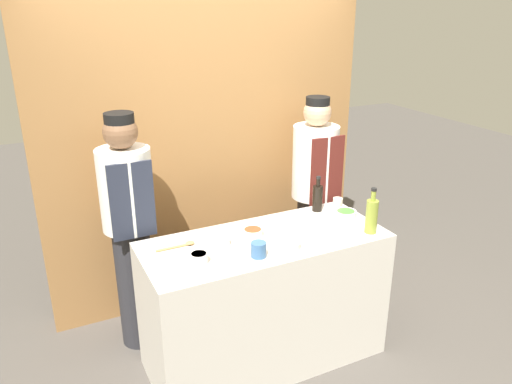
{
  "coord_description": "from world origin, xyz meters",
  "views": [
    {
      "loc": [
        -1.34,
        -2.58,
        2.38
      ],
      "look_at": [
        0.0,
        0.13,
        1.22
      ],
      "focal_mm": 35.0,
      "sensor_mm": 36.0,
      "label": 1
    }
  ],
  "objects_px": {
    "sauce_bowl_brown": "(253,232)",
    "chef_right": "(314,193)",
    "cup_cream": "(338,204)",
    "chef_left": "(130,226)",
    "sauce_bowl_white": "(287,244)",
    "bottle_soy": "(318,197)",
    "sauce_bowl_green": "(346,213)",
    "wooden_spoon": "(181,245)",
    "cutting_board": "(293,226)",
    "cup_blue": "(259,250)",
    "bottle_oil": "(372,215)",
    "sauce_bowl_red": "(199,257)",
    "sauce_bowl_orange": "(220,241)"
  },
  "relations": [
    {
      "from": "sauce_bowl_red",
      "to": "sauce_bowl_white",
      "type": "distance_m",
      "value": 0.56
    },
    {
      "from": "bottle_oil",
      "to": "cup_blue",
      "type": "relative_size",
      "value": 3.36
    },
    {
      "from": "sauce_bowl_green",
      "to": "chef_left",
      "type": "xyz_separation_m",
      "value": [
        -1.42,
        0.52,
        -0.02
      ]
    },
    {
      "from": "bottle_oil",
      "to": "chef_right",
      "type": "xyz_separation_m",
      "value": [
        0.07,
        0.8,
        -0.13
      ]
    },
    {
      "from": "wooden_spoon",
      "to": "sauce_bowl_orange",
      "type": "bearing_deg",
      "value": -17.58
    },
    {
      "from": "sauce_bowl_white",
      "to": "wooden_spoon",
      "type": "bearing_deg",
      "value": 152.51
    },
    {
      "from": "sauce_bowl_orange",
      "to": "cup_cream",
      "type": "xyz_separation_m",
      "value": [
        0.99,
        0.14,
        0.02
      ]
    },
    {
      "from": "sauce_bowl_white",
      "to": "sauce_bowl_orange",
      "type": "bearing_deg",
      "value": 146.72
    },
    {
      "from": "sauce_bowl_orange",
      "to": "chef_right",
      "type": "xyz_separation_m",
      "value": [
        1.03,
        0.53,
        -0.03
      ]
    },
    {
      "from": "cutting_board",
      "to": "chef_left",
      "type": "relative_size",
      "value": 0.18
    },
    {
      "from": "sauce_bowl_white",
      "to": "cup_blue",
      "type": "height_order",
      "value": "cup_blue"
    },
    {
      "from": "bottle_oil",
      "to": "chef_right",
      "type": "relative_size",
      "value": 0.19
    },
    {
      "from": "chef_left",
      "to": "chef_right",
      "type": "distance_m",
      "value": 1.49
    },
    {
      "from": "sauce_bowl_green",
      "to": "cutting_board",
      "type": "xyz_separation_m",
      "value": [
        -0.43,
        0.02,
        -0.02
      ]
    },
    {
      "from": "sauce_bowl_red",
      "to": "sauce_bowl_green",
      "type": "height_order",
      "value": "sauce_bowl_red"
    },
    {
      "from": "chef_right",
      "to": "sauce_bowl_red",
      "type": "bearing_deg",
      "value": -150.94
    },
    {
      "from": "sauce_bowl_orange",
      "to": "bottle_oil",
      "type": "height_order",
      "value": "bottle_oil"
    },
    {
      "from": "sauce_bowl_brown",
      "to": "wooden_spoon",
      "type": "bearing_deg",
      "value": 173.82
    },
    {
      "from": "bottle_oil",
      "to": "cup_cream",
      "type": "height_order",
      "value": "bottle_oil"
    },
    {
      "from": "sauce_bowl_brown",
      "to": "chef_right",
      "type": "relative_size",
      "value": 0.08
    },
    {
      "from": "sauce_bowl_red",
      "to": "sauce_bowl_orange",
      "type": "relative_size",
      "value": 0.89
    },
    {
      "from": "sauce_bowl_green",
      "to": "sauce_bowl_red",
      "type": "bearing_deg",
      "value": -172.06
    },
    {
      "from": "sauce_bowl_orange",
      "to": "bottle_oil",
      "type": "bearing_deg",
      "value": -16.06
    },
    {
      "from": "bottle_soy",
      "to": "cutting_board",
      "type": "bearing_deg",
      "value": -150.81
    },
    {
      "from": "sauce_bowl_red",
      "to": "bottle_soy",
      "type": "distance_m",
      "value": 1.11
    },
    {
      "from": "sauce_bowl_white",
      "to": "cup_cream",
      "type": "bearing_deg",
      "value": 30.22
    },
    {
      "from": "sauce_bowl_red",
      "to": "cutting_board",
      "type": "height_order",
      "value": "sauce_bowl_red"
    },
    {
      "from": "sauce_bowl_orange",
      "to": "cutting_board",
      "type": "distance_m",
      "value": 0.54
    },
    {
      "from": "sauce_bowl_red",
      "to": "chef_left",
      "type": "relative_size",
      "value": 0.06
    },
    {
      "from": "sauce_bowl_brown",
      "to": "bottle_oil",
      "type": "height_order",
      "value": "bottle_oil"
    },
    {
      "from": "bottle_soy",
      "to": "cup_cream",
      "type": "relative_size",
      "value": 2.93
    },
    {
      "from": "sauce_bowl_red",
      "to": "wooden_spoon",
      "type": "height_order",
      "value": "sauce_bowl_red"
    },
    {
      "from": "sauce_bowl_white",
      "to": "wooden_spoon",
      "type": "distance_m",
      "value": 0.67
    },
    {
      "from": "sauce_bowl_red",
      "to": "chef_right",
      "type": "relative_size",
      "value": 0.07
    },
    {
      "from": "cup_cream",
      "to": "cup_blue",
      "type": "relative_size",
      "value": 0.97
    },
    {
      "from": "sauce_bowl_orange",
      "to": "bottle_soy",
      "type": "relative_size",
      "value": 0.47
    },
    {
      "from": "sauce_bowl_green",
      "to": "wooden_spoon",
      "type": "xyz_separation_m",
      "value": [
        -1.2,
        0.07,
        -0.01
      ]
    },
    {
      "from": "bottle_soy",
      "to": "bottle_oil",
      "type": "relative_size",
      "value": 0.84
    },
    {
      "from": "cup_blue",
      "to": "wooden_spoon",
      "type": "relative_size",
      "value": 0.38
    },
    {
      "from": "bottle_oil",
      "to": "wooden_spoon",
      "type": "xyz_separation_m",
      "value": [
        -1.2,
        0.35,
        -0.11
      ]
    },
    {
      "from": "sauce_bowl_red",
      "to": "sauce_bowl_white",
      "type": "height_order",
      "value": "sauce_bowl_red"
    },
    {
      "from": "cutting_board",
      "to": "cup_cream",
      "type": "xyz_separation_m",
      "value": [
        0.45,
        0.12,
        0.04
      ]
    },
    {
      "from": "cutting_board",
      "to": "cup_cream",
      "type": "bearing_deg",
      "value": 14.6
    },
    {
      "from": "cup_blue",
      "to": "cutting_board",
      "type": "bearing_deg",
      "value": 34.46
    },
    {
      "from": "sauce_bowl_white",
      "to": "bottle_soy",
      "type": "xyz_separation_m",
      "value": [
        0.49,
        0.42,
        0.08
      ]
    },
    {
      "from": "chef_left",
      "to": "chef_right",
      "type": "bearing_deg",
      "value": -0.0
    },
    {
      "from": "sauce_bowl_green",
      "to": "bottle_soy",
      "type": "bearing_deg",
      "value": 122.66
    },
    {
      "from": "cup_cream",
      "to": "chef_left",
      "type": "height_order",
      "value": "chef_left"
    },
    {
      "from": "sauce_bowl_brown",
      "to": "sauce_bowl_white",
      "type": "bearing_deg",
      "value": -65.82
    },
    {
      "from": "cutting_board",
      "to": "cup_blue",
      "type": "height_order",
      "value": "cup_blue"
    }
  ]
}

